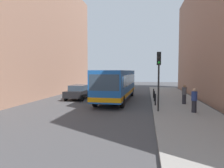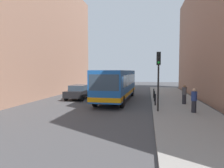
{
  "view_description": "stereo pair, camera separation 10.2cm",
  "coord_description": "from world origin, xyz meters",
  "px_view_note": "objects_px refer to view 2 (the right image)",
  "views": [
    {
      "loc": [
        2.75,
        -16.08,
        2.93
      ],
      "look_at": [
        -0.34,
        1.87,
        1.78
      ],
      "focal_mm": 32.56,
      "sensor_mm": 36.0,
      "label": 1
    },
    {
      "loc": [
        2.85,
        -16.06,
        2.93
      ],
      "look_at": [
        -0.34,
        1.87,
        1.78
      ],
      "focal_mm": 32.56,
      "sensor_mm": 36.0,
      "label": 2
    }
  ],
  "objects_px": {
    "car_beside_bus": "(79,92)",
    "car_behind_bus": "(123,86)",
    "bollard_near": "(155,100)",
    "pedestrian_near_signal": "(194,101)",
    "bollard_mid": "(154,96)",
    "pedestrian_mid_sidewalk": "(184,94)",
    "bollard_far": "(154,93)",
    "traffic_light": "(158,70)",
    "bus": "(117,83)"
  },
  "relations": [
    {
      "from": "car_beside_bus",
      "to": "bollard_near",
      "type": "height_order",
      "value": "car_beside_bus"
    },
    {
      "from": "car_behind_bus",
      "to": "pedestrian_mid_sidewalk",
      "type": "distance_m",
      "value": 13.23
    },
    {
      "from": "car_beside_bus",
      "to": "bollard_near",
      "type": "relative_size",
      "value": 4.64
    },
    {
      "from": "car_behind_bus",
      "to": "pedestrian_mid_sidewalk",
      "type": "height_order",
      "value": "pedestrian_mid_sidewalk"
    },
    {
      "from": "car_beside_bus",
      "to": "traffic_light",
      "type": "bearing_deg",
      "value": 142.6
    },
    {
      "from": "traffic_light",
      "to": "pedestrian_mid_sidewalk",
      "type": "xyz_separation_m",
      "value": [
        2.33,
        3.55,
        -2.04
      ]
    },
    {
      "from": "traffic_light",
      "to": "bollard_near",
      "type": "distance_m",
      "value": 3.4
    },
    {
      "from": "bus",
      "to": "bollard_mid",
      "type": "bearing_deg",
      "value": 167.17
    },
    {
      "from": "bus",
      "to": "bollard_near",
      "type": "relative_size",
      "value": 11.67
    },
    {
      "from": "traffic_light",
      "to": "bollard_near",
      "type": "relative_size",
      "value": 4.32
    },
    {
      "from": "car_beside_bus",
      "to": "pedestrian_near_signal",
      "type": "bearing_deg",
      "value": 149.38
    },
    {
      "from": "traffic_light",
      "to": "pedestrian_mid_sidewalk",
      "type": "height_order",
      "value": "traffic_light"
    },
    {
      "from": "bollard_mid",
      "to": "car_beside_bus",
      "type": "bearing_deg",
      "value": 170.65
    },
    {
      "from": "bollard_far",
      "to": "car_behind_bus",
      "type": "bearing_deg",
      "value": 118.47
    },
    {
      "from": "bollard_mid",
      "to": "pedestrian_near_signal",
      "type": "xyz_separation_m",
      "value": [
        2.46,
        -4.85,
        0.34
      ]
    },
    {
      "from": "traffic_light",
      "to": "bollard_far",
      "type": "height_order",
      "value": "traffic_light"
    },
    {
      "from": "bollard_far",
      "to": "pedestrian_near_signal",
      "type": "distance_m",
      "value": 7.64
    },
    {
      "from": "bollard_mid",
      "to": "pedestrian_mid_sidewalk",
      "type": "bearing_deg",
      "value": -27.19
    },
    {
      "from": "bollard_mid",
      "to": "pedestrian_near_signal",
      "type": "relative_size",
      "value": 0.58
    },
    {
      "from": "bollard_mid",
      "to": "pedestrian_mid_sidewalk",
      "type": "height_order",
      "value": "pedestrian_mid_sidewalk"
    },
    {
      "from": "traffic_light",
      "to": "bollard_mid",
      "type": "relative_size",
      "value": 4.32
    },
    {
      "from": "traffic_light",
      "to": "bollard_mid",
      "type": "distance_m",
      "value": 5.36
    },
    {
      "from": "bus",
      "to": "bollard_mid",
      "type": "distance_m",
      "value": 3.91
    },
    {
      "from": "pedestrian_near_signal",
      "to": "pedestrian_mid_sidewalk",
      "type": "bearing_deg",
      "value": -83.53
    },
    {
      "from": "bus",
      "to": "pedestrian_mid_sidewalk",
      "type": "relative_size",
      "value": 6.78
    },
    {
      "from": "bollard_mid",
      "to": "bollard_far",
      "type": "xyz_separation_m",
      "value": [
        0.0,
        2.38,
        0.0
      ]
    },
    {
      "from": "car_behind_bus",
      "to": "pedestrian_mid_sidewalk",
      "type": "xyz_separation_m",
      "value": [
        6.66,
        -11.43,
        0.18
      ]
    },
    {
      "from": "car_beside_bus",
      "to": "pedestrian_near_signal",
      "type": "height_order",
      "value": "pedestrian_near_signal"
    },
    {
      "from": "car_beside_bus",
      "to": "car_behind_bus",
      "type": "bearing_deg",
      "value": -111.15
    },
    {
      "from": "bollard_far",
      "to": "traffic_light",
      "type": "bearing_deg",
      "value": -89.2
    },
    {
      "from": "car_beside_bus",
      "to": "bus",
      "type": "bearing_deg",
      "value": 175.54
    },
    {
      "from": "bollard_far",
      "to": "bollard_mid",
      "type": "bearing_deg",
      "value": -90.0
    },
    {
      "from": "pedestrian_mid_sidewalk",
      "to": "car_beside_bus",
      "type": "bearing_deg",
      "value": 29.6
    },
    {
      "from": "car_beside_bus",
      "to": "bollard_near",
      "type": "distance_m",
      "value": 8.56
    },
    {
      "from": "car_beside_bus",
      "to": "bollard_far",
      "type": "height_order",
      "value": "car_beside_bus"
    },
    {
      "from": "traffic_light",
      "to": "bollard_near",
      "type": "height_order",
      "value": "traffic_light"
    },
    {
      "from": "traffic_light",
      "to": "bollard_near",
      "type": "bearing_deg",
      "value": 92.36
    },
    {
      "from": "bus",
      "to": "bollard_near",
      "type": "xyz_separation_m",
      "value": [
        3.64,
        -3.31,
        -1.1
      ]
    },
    {
      "from": "pedestrian_near_signal",
      "to": "bollard_near",
      "type": "bearing_deg",
      "value": -39.16
    },
    {
      "from": "bollard_far",
      "to": "pedestrian_near_signal",
      "type": "relative_size",
      "value": 0.58
    },
    {
      "from": "car_beside_bus",
      "to": "car_behind_bus",
      "type": "relative_size",
      "value": 0.98
    },
    {
      "from": "bollard_near",
      "to": "pedestrian_near_signal",
      "type": "xyz_separation_m",
      "value": [
        2.46,
        -2.47,
        0.34
      ]
    },
    {
      "from": "car_behind_bus",
      "to": "bollard_near",
      "type": "height_order",
      "value": "car_behind_bus"
    },
    {
      "from": "pedestrian_mid_sidewalk",
      "to": "bollard_mid",
      "type": "bearing_deg",
      "value": 16.34
    },
    {
      "from": "bollard_near",
      "to": "pedestrian_mid_sidewalk",
      "type": "height_order",
      "value": "pedestrian_mid_sidewalk"
    },
    {
      "from": "bollard_near",
      "to": "pedestrian_near_signal",
      "type": "height_order",
      "value": "pedestrian_near_signal"
    },
    {
      "from": "bollard_near",
      "to": "bollard_far",
      "type": "distance_m",
      "value": 4.75
    },
    {
      "from": "traffic_light",
      "to": "pedestrian_near_signal",
      "type": "distance_m",
      "value": 3.12
    },
    {
      "from": "car_behind_bus",
      "to": "bollard_near",
      "type": "distance_m",
      "value": 13.25
    },
    {
      "from": "bollard_mid",
      "to": "bollard_far",
      "type": "bearing_deg",
      "value": 90.0
    }
  ]
}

